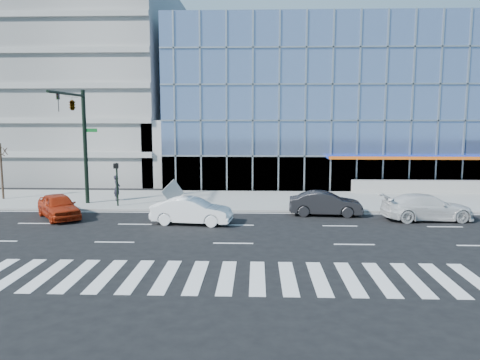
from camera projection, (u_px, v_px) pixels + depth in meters
The scene contains 15 objects.
ground at pixel (237, 225), 27.29m from camera, with size 160.00×160.00×0.00m, color black.
sidewalk at pixel (241, 200), 35.21m from camera, with size 120.00×8.00×0.15m, color gray.
theatre_building at pixel (373, 106), 51.56m from camera, with size 42.00×26.00×15.00m, color #6880AE.
parking_garage at pixel (69, 84), 52.44m from camera, with size 24.00×24.00×20.00m, color gray.
ramp_block at pixel (182, 152), 44.94m from camera, with size 6.00×8.00×6.00m, color gray.
tower_backdrop at pixel (103, 29), 94.54m from camera, with size 14.00×14.00×48.00m, color gray.
traffic_signal at pixel (76, 119), 31.40m from camera, with size 1.14×5.74×8.00m.
ped_signal_post at pixel (117, 177), 32.21m from camera, with size 0.30×0.33×3.00m.
street_tree_near at pixel (0, 151), 34.87m from camera, with size 1.10×1.10×4.23m.
white_suv at pixel (427, 207), 28.56m from camera, with size 2.23×5.48×1.59m, color silver.
white_sedan at pixel (192, 211), 27.54m from camera, with size 1.65×4.72×1.56m, color white.
dark_sedan at pixel (325, 204), 29.97m from camera, with size 1.61×4.62×1.52m, color black.
red_sedan at pixel (59, 206), 29.09m from camera, with size 1.81×4.50×1.53m, color #A6260C.
pedestrian at pixel (117, 188), 34.49m from camera, with size 0.68×0.45×1.87m, color black.
tilted_panel at pixel (173, 192), 32.70m from camera, with size 1.30×0.06×1.30m, color #A1A1A1.
Camera 1 is at (1.15, -26.68, 6.22)m, focal length 35.00 mm.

